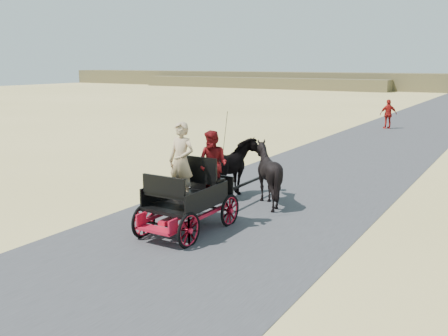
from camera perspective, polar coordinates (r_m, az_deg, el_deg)
The scene contains 9 objects.
ground at distance 13.11m, azimuth 3.10°, elevation -5.06°, with size 140.00×140.00×0.00m, color tan.
road at distance 13.11m, azimuth 3.10°, elevation -5.04°, with size 6.00×140.00×0.01m, color #38383A.
ridge_near at distance 77.89m, azimuth 3.88°, elevation 9.69°, with size 40.00×4.00×1.60m, color brown.
carriage at distance 11.63m, azimuth -4.12°, elevation -5.45°, with size 1.30×2.40×0.72m, color black, non-canonical shape.
horse_left at distance 14.24m, azimuth 1.03°, elevation -0.15°, with size 0.91×2.01×1.70m, color black.
horse_right at distance 13.73m, azimuth 5.00°, elevation -0.65°, with size 1.37×1.54×1.70m, color black.
driver_man at distance 11.47m, azimuth -4.88°, elevation 0.79°, with size 0.66×0.43×1.80m, color tan.
passenger_woman at distance 11.66m, azimuth -1.29°, elevation 0.45°, with size 0.77×0.60×1.58m, color #660C0F.
pedestrian at distance 31.08m, azimuth 18.26°, elevation 5.87°, with size 1.01×0.42×1.73m, color #A51712.
Camera 1 is at (5.90, -11.06, 3.83)m, focal length 40.00 mm.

